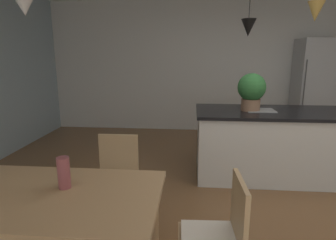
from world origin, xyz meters
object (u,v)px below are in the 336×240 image
at_px(dining_table, 22,202).
at_px(potted_plant_on_island, 252,90).
at_px(chair_kitchen_end, 217,237).
at_px(refrigerator, 315,89).
at_px(kitchen_island, 271,143).
at_px(chair_far_right, 116,179).
at_px(vase_on_dining_table, 64,173).

height_order(dining_table, potted_plant_on_island, potted_plant_on_island).
distance_m(dining_table, chair_kitchen_end, 1.30).
bearing_deg(refrigerator, kitchen_island, -123.42).
relative_size(chair_far_right, kitchen_island, 0.44).
distance_m(kitchen_island, refrigerator, 2.44).
bearing_deg(potted_plant_on_island, chair_far_right, -138.39).
relative_size(chair_kitchen_end, potted_plant_on_island, 1.80).
distance_m(chair_far_right, potted_plant_on_island, 2.07).
height_order(dining_table, vase_on_dining_table, vase_on_dining_table).
bearing_deg(refrigerator, chair_far_right, -133.05).
bearing_deg(chair_far_right, kitchen_island, 36.41).
height_order(chair_kitchen_end, potted_plant_on_island, potted_plant_on_island).
relative_size(refrigerator, vase_on_dining_table, 8.79).
relative_size(kitchen_island, refrigerator, 1.04).
height_order(chair_far_right, kitchen_island, kitchen_island).
bearing_deg(refrigerator, vase_on_dining_table, -128.86).
distance_m(potted_plant_on_island, vase_on_dining_table, 2.59).
distance_m(dining_table, refrigerator, 5.38).
relative_size(chair_kitchen_end, refrigerator, 0.46).
xyz_separation_m(chair_kitchen_end, vase_on_dining_table, (-1.03, 0.09, 0.37)).
bearing_deg(refrigerator, chair_kitchen_end, -118.24).
bearing_deg(refrigerator, dining_table, -130.44).
xyz_separation_m(chair_far_right, kitchen_island, (1.76, 1.29, -0.01)).
bearing_deg(kitchen_island, vase_on_dining_table, -133.56).
bearing_deg(chair_kitchen_end, kitchen_island, 67.20).
bearing_deg(potted_plant_on_island, chair_kitchen_end, -105.53).
bearing_deg(dining_table, chair_far_right, 62.69).
bearing_deg(chair_far_right, chair_kitchen_end, -42.33).
xyz_separation_m(refrigerator, vase_on_dining_table, (-3.22, -4.00, -0.11)).
xyz_separation_m(potted_plant_on_island, vase_on_dining_table, (-1.61, -2.00, -0.33)).
bearing_deg(chair_kitchen_end, vase_on_dining_table, 175.10).
bearing_deg(vase_on_dining_table, chair_far_right, 78.04).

